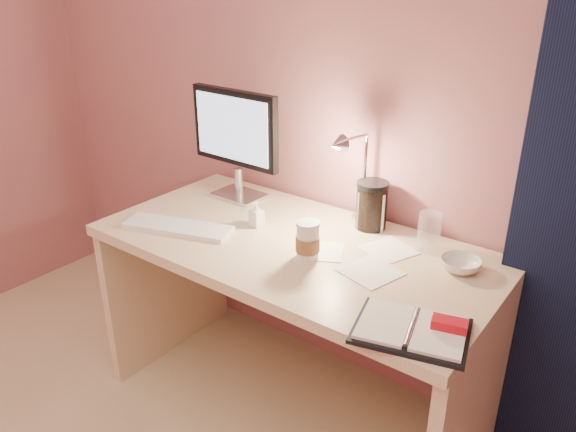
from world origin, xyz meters
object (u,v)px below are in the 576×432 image
Objects in this scene: bowl at (461,265)px; dark_jar at (371,208)px; desk_lamp at (358,171)px; clear_cup at (429,232)px; monitor at (237,135)px; product_box at (372,209)px; planner at (415,329)px; desk at (306,289)px; keyboard at (178,227)px; coffee_cup at (308,241)px; lotion_bottle at (256,214)px.

dark_jar reaches higher than bowl.
clear_cup is at bearing 15.01° from desk_lamp.
monitor reaches higher than bowl.
product_box is (0.58, 0.07, -0.19)m from monitor.
clear_cup is at bearing 95.41° from planner.
desk is 0.52m from keyboard.
clear_cup is (-0.17, 0.46, 0.05)m from planner.
dark_jar is 0.01m from product_box.
product_box is at bearing 8.29° from monitor.
planner is at bearing -72.21° from product_box.
desk_lamp reaches higher than coffee_cup.
desk_lamp is (0.30, 0.20, 0.17)m from lotion_bottle.
clear_cup is 0.61m from lotion_bottle.
planner is at bearing -50.66° from dark_jar.
desk_lamp is at bearing -152.75° from product_box.
product_box is (0.05, 0.33, 0.01)m from coffee_cup.
product_box is at bearing 62.75° from desk_lamp.
coffee_cup is at bearing -153.25° from bowl.
lotion_bottle reaches higher than desk.
desk is at bearing 14.21° from lotion_bottle.
product_box reaches higher than planner.
planner is 0.65m from product_box.
clear_cup is (0.29, 0.29, 0.01)m from coffee_cup.
desk_lamp is (0.11, 0.15, 0.45)m from desk.
monitor is 3.38× the size of clear_cup.
lotion_bottle is at bearing -160.87° from clear_cup.
keyboard is at bearing -153.48° from clear_cup.
desk is at bearing 125.97° from coffee_cup.
monitor is 1.11× the size of keyboard.
desk_lamp is at bearing 32.98° from lotion_bottle.
dark_jar is at bearing 8.10° from monitor.
monitor reaches higher than lotion_bottle.
lotion_bottle is 0.27× the size of desk_lamp.
monitor reaches higher than clear_cup.
dark_jar is at bearing 20.20° from keyboard.
coffee_cup reaches higher than bowl.
product_box reaches higher than clear_cup.
desk is 10.94× the size of coffee_cup.
keyboard is at bearing -148.95° from desk.
clear_cup is 0.83× the size of dark_jar.
keyboard is 0.71m from product_box.
keyboard is 2.78× the size of product_box.
planner reaches higher than keyboard.
clear_cup reaches higher than bowl.
keyboard is 0.29m from lotion_bottle.
planner is 2.69× the size of bowl.
monitor is at bearing -163.34° from desk_lamp.
planner is 2.64× the size of coffee_cup.
dark_jar is (-0.24, 0.04, 0.01)m from clear_cup.
desk_lamp reaches higher than dark_jar.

